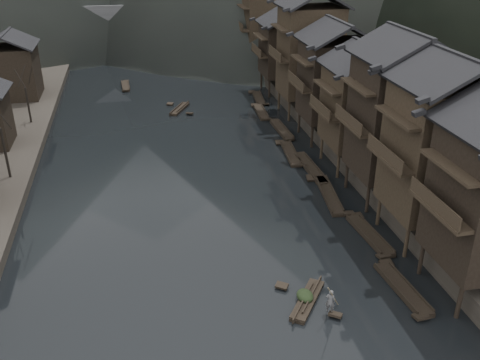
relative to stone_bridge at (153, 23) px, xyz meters
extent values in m
plane|color=black|center=(0.00, -72.00, -5.11)|extent=(300.00, 300.00, 0.00)
cube|color=#2D2823|center=(35.00, -32.00, -4.21)|extent=(40.00, 200.00, 1.80)
cylinder|color=black|center=(14.20, -82.40, -3.81)|extent=(0.30, 0.30, 2.90)
cylinder|color=black|center=(14.20, -77.60, -3.81)|extent=(0.30, 0.30, 2.90)
cylinder|color=black|center=(16.95, -77.60, -3.81)|extent=(0.30, 0.30, 2.90)
cube|color=black|center=(13.30, -80.00, 1.49)|extent=(1.20, 5.70, 0.25)
cylinder|color=black|center=(14.20, -75.40, -3.81)|extent=(0.30, 0.30, 2.90)
cylinder|color=black|center=(14.20, -70.60, -3.81)|extent=(0.30, 0.30, 2.90)
cylinder|color=black|center=(16.95, -75.40, -3.81)|extent=(0.30, 0.30, 2.90)
cylinder|color=black|center=(16.95, -70.60, -3.81)|extent=(0.30, 0.30, 2.90)
cube|color=black|center=(17.30, -73.00, 2.39)|extent=(7.00, 6.00, 9.79)
cube|color=black|center=(13.30, -73.00, 1.90)|extent=(1.20, 5.70, 0.25)
cylinder|color=black|center=(14.20, -68.40, -3.81)|extent=(0.30, 0.30, 2.90)
cylinder|color=black|center=(14.20, -63.60, -3.81)|extent=(0.30, 0.30, 2.90)
cylinder|color=black|center=(16.95, -68.40, -3.81)|extent=(0.30, 0.30, 2.90)
cylinder|color=black|center=(16.95, -63.60, -3.81)|extent=(0.30, 0.30, 2.90)
cube|color=black|center=(17.30, -66.00, 2.56)|extent=(7.00, 6.00, 10.14)
cube|color=black|center=(13.30, -66.00, 2.05)|extent=(1.20, 5.70, 0.25)
cylinder|color=black|center=(14.20, -61.40, -3.81)|extent=(0.30, 0.30, 2.90)
cylinder|color=black|center=(14.20, -56.60, -3.81)|extent=(0.30, 0.30, 2.90)
cylinder|color=black|center=(16.95, -61.40, -3.81)|extent=(0.30, 0.30, 2.90)
cylinder|color=black|center=(16.95, -56.60, -3.81)|extent=(0.30, 0.30, 2.90)
cube|color=black|center=(17.30, -59.00, 1.26)|extent=(7.00, 6.00, 7.55)
cube|color=black|center=(13.30, -59.00, 0.89)|extent=(1.20, 5.70, 0.25)
cylinder|color=black|center=(14.20, -53.40, -3.81)|extent=(0.30, 0.30, 2.90)
cylinder|color=black|center=(14.20, -48.60, -3.81)|extent=(0.30, 0.30, 2.90)
cylinder|color=black|center=(16.95, -53.40, -3.81)|extent=(0.30, 0.30, 2.90)
cylinder|color=black|center=(16.95, -48.60, -3.81)|extent=(0.30, 0.30, 2.90)
cube|color=black|center=(17.30, -51.00, 1.73)|extent=(7.00, 6.00, 8.48)
cube|color=black|center=(13.30, -51.00, 1.31)|extent=(1.20, 5.70, 0.25)
cylinder|color=black|center=(14.20, -44.40, -3.81)|extent=(0.30, 0.30, 2.90)
cylinder|color=black|center=(14.20, -39.60, -3.81)|extent=(0.30, 0.30, 2.90)
cylinder|color=black|center=(16.95, -44.40, -3.81)|extent=(0.30, 0.30, 2.90)
cylinder|color=black|center=(16.95, -39.60, -3.81)|extent=(0.30, 0.30, 2.90)
cube|color=black|center=(17.30, -42.00, 2.92)|extent=(7.00, 6.00, 10.86)
cube|color=black|center=(13.30, -42.00, 2.38)|extent=(1.20, 5.70, 0.25)
cylinder|color=black|center=(14.20, -34.40, -3.81)|extent=(0.30, 0.30, 2.90)
cylinder|color=black|center=(14.20, -29.60, -3.81)|extent=(0.30, 0.30, 2.90)
cylinder|color=black|center=(16.95, -34.40, -3.81)|extent=(0.30, 0.30, 2.90)
cylinder|color=black|center=(16.95, -29.60, -3.81)|extent=(0.30, 0.30, 2.90)
cube|color=black|center=(17.30, -32.00, 1.05)|extent=(7.00, 6.00, 7.11)
cube|color=black|center=(13.30, -32.00, 0.69)|extent=(1.20, 5.70, 0.25)
cylinder|color=black|center=(14.20, -22.40, -3.81)|extent=(0.30, 0.30, 2.90)
cylinder|color=black|center=(14.20, -17.60, -3.81)|extent=(0.30, 0.30, 2.90)
cylinder|color=black|center=(16.95, -22.40, -3.81)|extent=(0.30, 0.30, 2.90)
cylinder|color=black|center=(16.95, -17.60, -3.81)|extent=(0.30, 0.30, 2.90)
cube|color=black|center=(17.30, -20.00, 2.57)|extent=(7.00, 6.00, 10.17)
cube|color=black|center=(13.30, -20.00, 2.07)|extent=(1.20, 5.70, 0.25)
cube|color=black|center=(-20.50, -30.00, -0.51)|extent=(6.50, 6.50, 6.80)
cylinder|color=black|center=(-17.00, -56.95, -1.46)|extent=(0.24, 0.24, 4.90)
cylinder|color=black|center=(-17.00, -41.35, -1.76)|extent=(0.24, 0.24, 4.30)
cube|color=black|center=(12.11, -79.19, -4.96)|extent=(1.54, 6.13, 0.30)
cube|color=black|center=(12.11, -79.19, -4.78)|extent=(1.58, 6.02, 0.10)
cube|color=black|center=(12.32, -76.29, -4.82)|extent=(0.99, 0.82, 0.33)
cube|color=black|center=(11.89, -82.10, -4.82)|extent=(0.99, 0.82, 0.33)
cube|color=black|center=(12.75, -72.32, -4.96)|extent=(1.56, 6.36, 0.30)
cube|color=black|center=(12.75, -72.32, -4.78)|extent=(1.60, 6.24, 0.10)
cube|color=black|center=(12.97, -69.30, -4.82)|extent=(0.99, 0.84, 0.33)
cube|color=black|center=(12.53, -75.33, -4.82)|extent=(0.99, 0.84, 0.33)
cube|color=black|center=(12.00, -65.05, -4.96)|extent=(2.06, 7.70, 0.30)
cube|color=black|center=(12.00, -65.05, -4.78)|extent=(2.10, 7.56, 0.10)
cube|color=black|center=(11.53, -61.42, -4.82)|extent=(1.05, 1.04, 0.37)
cube|color=black|center=(12.46, -68.68, -4.82)|extent=(1.05, 1.04, 0.37)
cube|color=black|center=(12.22, -59.23, -4.96)|extent=(1.26, 7.31, 0.30)
cube|color=black|center=(12.22, -59.23, -4.78)|extent=(1.31, 7.16, 0.10)
cube|color=black|center=(12.29, -55.74, -4.82)|extent=(0.95, 0.91, 0.36)
cube|color=black|center=(12.14, -62.73, -4.82)|extent=(0.95, 0.91, 0.36)
cube|color=black|center=(11.29, -55.04, -4.96)|extent=(1.72, 6.70, 0.30)
cube|color=black|center=(11.29, -55.04, -4.78)|extent=(1.76, 6.58, 0.10)
cube|color=black|center=(10.99, -51.87, -4.82)|extent=(1.01, 0.90, 0.34)
cube|color=black|center=(11.59, -58.21, -4.82)|extent=(1.01, 0.90, 0.34)
cube|color=black|center=(12.28, -47.96, -4.96)|extent=(1.25, 6.61, 0.30)
cube|color=black|center=(12.28, -47.96, -4.78)|extent=(1.31, 6.48, 0.10)
cube|color=black|center=(12.35, -44.81, -4.82)|extent=(0.95, 0.83, 0.34)
cube|color=black|center=(12.20, -51.12, -4.82)|extent=(0.95, 0.83, 0.34)
cube|color=black|center=(11.41, -40.93, -4.96)|extent=(1.44, 6.06, 0.30)
cube|color=black|center=(11.41, -40.93, -4.78)|extent=(1.49, 5.95, 0.10)
cube|color=black|center=(11.24, -38.05, -4.82)|extent=(0.98, 0.80, 0.33)
cube|color=black|center=(11.57, -43.81, -4.82)|extent=(0.98, 0.80, 0.33)
cube|color=black|center=(12.51, -34.93, -4.96)|extent=(1.74, 6.23, 0.30)
cube|color=black|center=(12.51, -34.93, -4.78)|extent=(1.78, 6.11, 0.10)
cube|color=black|center=(12.20, -31.99, -4.82)|extent=(1.01, 0.85, 0.33)
cube|color=black|center=(12.81, -37.86, -4.82)|extent=(1.01, 0.85, 0.33)
cube|color=black|center=(1.11, -37.43, -4.96)|extent=(3.15, 5.09, 0.30)
cube|color=black|center=(1.11, -37.43, -4.78)|extent=(3.15, 5.02, 0.10)
cube|color=black|center=(0.04, -35.19, -4.82)|extent=(1.05, 0.95, 0.31)
cube|color=black|center=(2.19, -39.67, -4.82)|extent=(1.05, 0.95, 0.31)
cube|color=black|center=(-5.83, -24.92, -4.96)|extent=(1.23, 5.25, 0.30)
cube|color=black|center=(-5.83, -24.92, -4.78)|extent=(1.27, 5.15, 0.10)
cube|color=black|center=(-5.72, -22.42, -4.82)|extent=(0.88, 0.69, 0.31)
cube|color=black|center=(-5.94, -27.42, -4.82)|extent=(0.88, 0.69, 0.31)
cube|color=black|center=(5.81, -15.04, -4.96)|extent=(1.63, 5.44, 0.30)
cube|color=black|center=(5.81, -15.04, -4.78)|extent=(1.67, 5.34, 0.10)
cube|color=black|center=(6.12, -12.49, -4.82)|extent=(0.92, 0.76, 0.31)
cube|color=black|center=(5.50, -17.60, -4.82)|extent=(0.92, 0.76, 0.31)
cube|color=black|center=(-5.75, 0.75, -4.96)|extent=(1.97, 5.19, 0.30)
cube|color=black|center=(-5.75, 0.75, -4.78)|extent=(2.00, 5.10, 0.10)
cube|color=black|center=(-5.27, 3.14, -4.82)|extent=(0.96, 0.79, 0.30)
cube|color=black|center=(-6.23, -1.65, -4.82)|extent=(0.96, 0.79, 0.30)
cube|color=#4C4C4F|center=(0.00, 0.00, 2.09)|extent=(40.00, 6.00, 1.60)
cube|color=#4C4C4F|center=(0.00, -2.70, 3.39)|extent=(40.00, 0.50, 1.00)
cube|color=#4C4C4F|center=(0.00, 2.70, 3.39)|extent=(40.00, 0.50, 1.00)
cube|color=#4C4C4F|center=(-14.00, 0.00, -1.91)|extent=(3.20, 6.00, 6.40)
cube|color=#4C4C4F|center=(-4.50, 0.00, -1.91)|extent=(3.20, 6.00, 6.40)
cube|color=#4C4C4F|center=(4.50, 0.00, -1.91)|extent=(3.20, 6.00, 6.40)
cube|color=#4C4C4F|center=(14.00, 0.00, -1.91)|extent=(3.20, 6.00, 6.40)
cube|color=black|center=(5.39, -79.08, -4.96)|extent=(3.44, 4.28, 0.30)
cube|color=black|center=(5.39, -79.08, -4.78)|extent=(3.43, 4.23, 0.10)
cube|color=black|center=(4.13, -77.30, -4.82)|extent=(1.02, 0.95, 0.29)
cube|color=black|center=(6.66, -80.85, -4.82)|extent=(1.02, 0.95, 0.29)
ellipsoid|color=black|center=(5.26, -78.89, -4.35)|extent=(1.09, 1.42, 0.65)
imported|color=#5A5A5D|center=(6.39, -80.48, -3.83)|extent=(0.74, 0.66, 1.69)
cylinder|color=#8C7A51|center=(6.59, -80.48, -1.42)|extent=(1.71, 1.89, 3.14)
camera|label=1|loc=(-4.63, -105.85, 17.61)|focal=40.00mm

